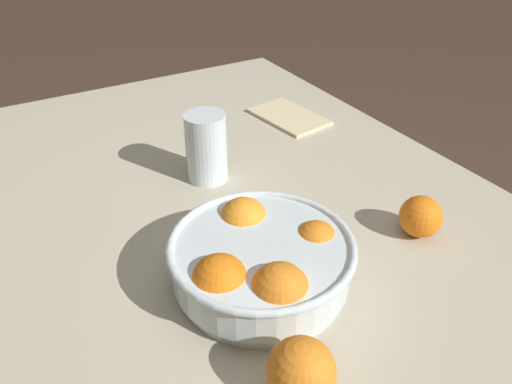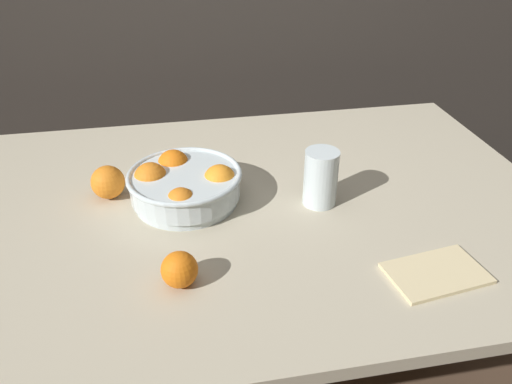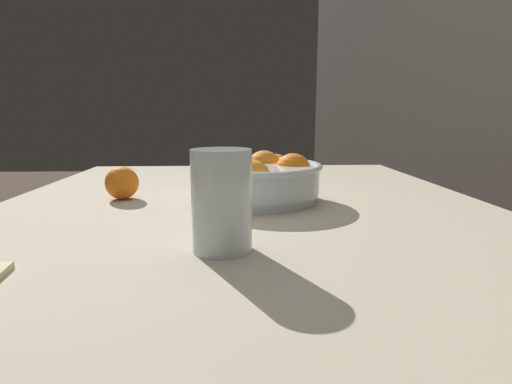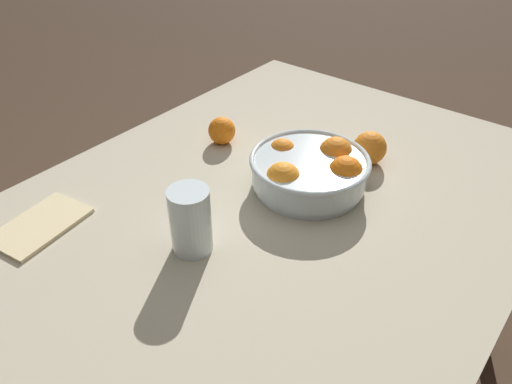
# 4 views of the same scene
# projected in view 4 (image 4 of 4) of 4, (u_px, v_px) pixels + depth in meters

# --- Properties ---
(dining_table) EXTENTS (1.47, 1.01, 0.75)m
(dining_table) POSITION_uv_depth(u_px,v_px,m) (257.00, 238.00, 1.10)
(dining_table) COLOR #B7AD93
(dining_table) RESTS_ON ground_plane
(fruit_bowl) EXTENTS (0.27, 0.27, 0.10)m
(fruit_bowl) POSITION_uv_depth(u_px,v_px,m) (311.00, 170.00, 1.12)
(fruit_bowl) COLOR silver
(fruit_bowl) RESTS_ON dining_table
(juice_glass) EXTENTS (0.08, 0.08, 0.14)m
(juice_glass) POSITION_uv_depth(u_px,v_px,m) (191.00, 223.00, 0.94)
(juice_glass) COLOR #F4A314
(juice_glass) RESTS_ON dining_table
(orange_loose_near_bowl) EXTENTS (0.08, 0.08, 0.08)m
(orange_loose_near_bowl) POSITION_uv_depth(u_px,v_px,m) (370.00, 148.00, 1.21)
(orange_loose_near_bowl) COLOR orange
(orange_loose_near_bowl) RESTS_ON dining_table
(orange_loose_front) EXTENTS (0.07, 0.07, 0.07)m
(orange_loose_front) POSITION_uv_depth(u_px,v_px,m) (222.00, 131.00, 1.29)
(orange_loose_front) COLOR orange
(orange_loose_front) RESTS_ON dining_table
(napkin) EXTENTS (0.20, 0.14, 0.01)m
(napkin) POSITION_uv_depth(u_px,v_px,m) (40.00, 225.00, 1.03)
(napkin) COLOR beige
(napkin) RESTS_ON dining_table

